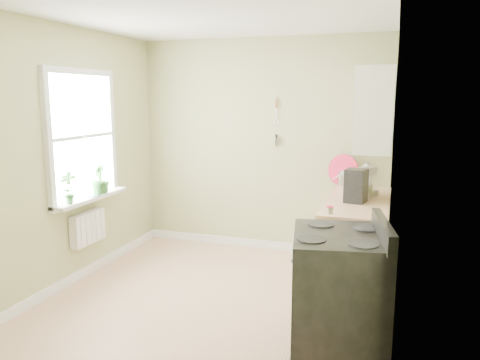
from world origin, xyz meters
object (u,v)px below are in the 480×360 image
(kettle, at_px, (343,178))
(coffee_maker, at_px, (356,187))
(stove, at_px, (338,295))
(stand_mixer, at_px, (366,183))

(kettle, xyz_separation_m, coffee_maker, (0.22, -0.84, 0.07))
(stove, bearing_deg, stand_mixer, 87.49)
(stand_mixer, height_order, coffee_maker, stand_mixer)
(stove, distance_m, coffee_maker, 1.51)
(stand_mixer, bearing_deg, kettle, 118.98)
(coffee_maker, bearing_deg, kettle, 104.61)
(stand_mixer, xyz_separation_m, kettle, (-0.30, 0.55, -0.06))
(stove, height_order, coffee_maker, coffee_maker)
(stove, height_order, kettle, kettle)
(stand_mixer, xyz_separation_m, coffee_maker, (-0.08, -0.29, 0.01))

